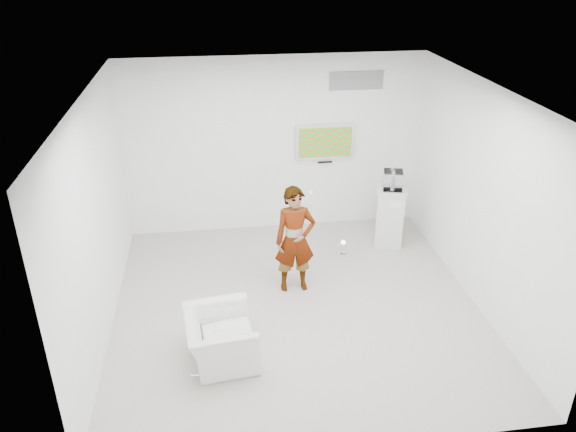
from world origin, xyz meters
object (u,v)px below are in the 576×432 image
object	(u,v)px
pedestal	(390,216)
floor_uplight	(343,248)
tv	(325,142)
person	(295,240)
armchair	(220,338)

from	to	relation	value
pedestal	floor_uplight	xyz separation A→B (m)	(-0.85, -0.33, -0.36)
tv	pedestal	world-z (taller)	tv
person	armchair	world-z (taller)	person
floor_uplight	pedestal	bearing A→B (deg)	20.96
tv	armchair	size ratio (longest dim) A/B	1.08
armchair	floor_uplight	distance (m)	3.01
person	armchair	xyz separation A→B (m)	(-1.12, -1.41, -0.49)
armchair	pedestal	world-z (taller)	pedestal
tv	person	size ratio (longest dim) A/B	0.63
tv	armchair	xyz separation A→B (m)	(-1.93, -3.39, -1.25)
person	armchair	distance (m)	1.87
tv	pedestal	bearing A→B (deg)	-41.44
person	armchair	size ratio (longest dim) A/B	1.71
armchair	pedestal	size ratio (longest dim) A/B	0.94
armchair	floor_uplight	xyz separation A→B (m)	(2.03, 2.22, -0.17)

